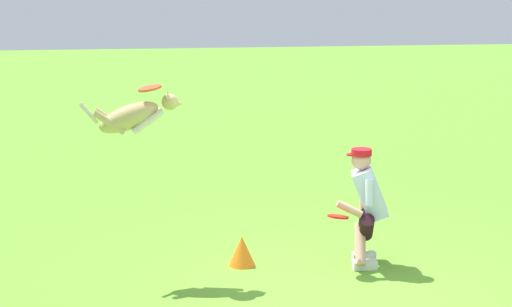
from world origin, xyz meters
TOP-DOWN VIEW (x-y plane):
  - ground_plane at (0.00, 0.00)m, footprint 60.00×60.00m
  - person at (-0.45, -0.78)m, footprint 0.65×0.66m
  - dog at (2.00, -0.91)m, footprint 1.06×0.28m
  - frisbee_flying at (1.83, -0.89)m, footprint 0.34×0.35m
  - frisbee_held at (-0.10, -0.62)m, footprint 0.24×0.23m
  - training_cone at (0.88, -0.97)m, footprint 0.30×0.30m

SIDE VIEW (x-z plane):
  - ground_plane at x=0.00m, z-range 0.00..0.00m
  - training_cone at x=0.88m, z-range 0.00..0.33m
  - frisbee_held at x=-0.10m, z-range 0.57..0.65m
  - person at x=-0.45m, z-range 0.05..1.34m
  - dog at x=2.00m, z-range 1.44..1.93m
  - frisbee_flying at x=1.83m, z-range 1.93..2.02m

